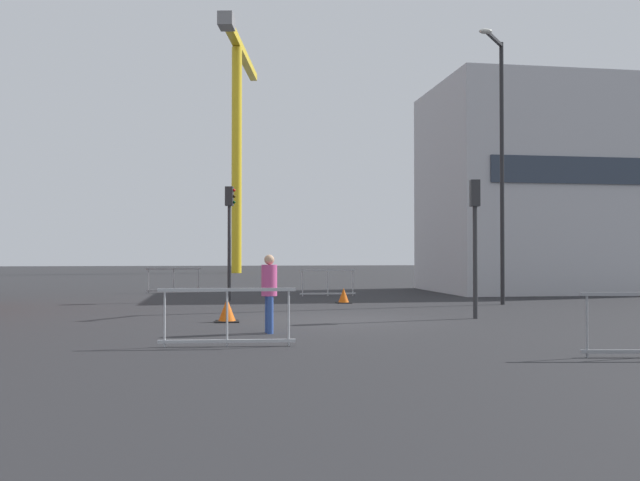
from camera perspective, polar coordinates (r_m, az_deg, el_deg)
ground at (r=17.68m, az=1.56°, el=-6.69°), size 160.00×160.00×0.00m
office_block at (r=33.43m, az=19.87°, el=4.00°), size 12.29×7.27×9.31m
construction_crane at (r=62.58m, az=-6.93°, el=10.52°), size 4.30×18.45×21.12m
streetlamp_tall at (r=23.79m, az=14.86°, el=7.27°), size 1.43×1.57×8.90m
traffic_light_corner at (r=24.91m, az=-7.60°, el=1.35°), size 0.39×0.30×4.16m
traffic_light_median at (r=18.47m, az=12.86°, el=1.30°), size 0.29×0.39×3.67m
pedestrian_walking at (r=14.75m, az=-4.28°, el=-3.95°), size 0.34×0.34×1.70m
safety_barrier_right_run at (r=27.58m, az=0.66°, el=-3.51°), size 2.30×0.06×1.08m
safety_barrier_mid_span at (r=30.44m, az=-12.18°, el=-3.26°), size 2.38×0.11×1.08m
safety_barrier_left_run at (r=12.75m, az=-7.80°, el=-6.29°), size 2.53×0.26×1.08m
traffic_cone_on_verge at (r=17.34m, az=-7.80°, el=-5.87°), size 0.59×0.59×0.60m
traffic_cone_orange at (r=23.67m, az=2.00°, el=-4.69°), size 0.52×0.52×0.52m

